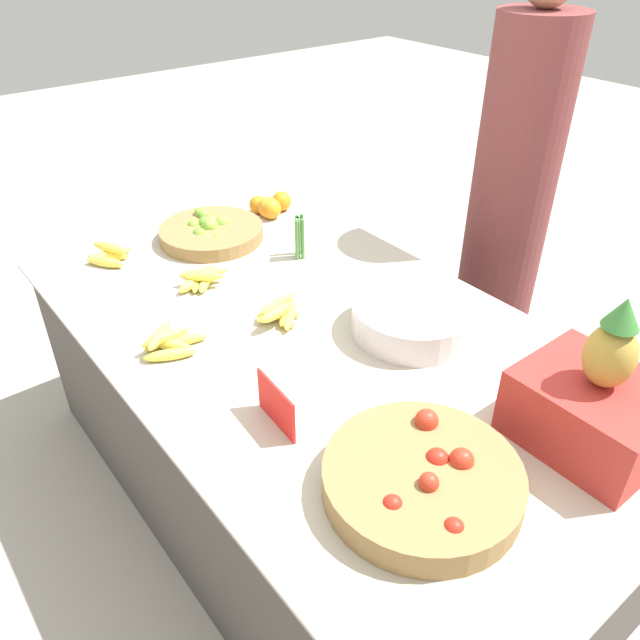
{
  "coord_description": "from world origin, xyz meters",
  "views": [
    {
      "loc": [
        1.11,
        -0.88,
        1.65
      ],
      "look_at": [
        0.0,
        0.0,
        0.69
      ],
      "focal_mm": 35.0,
      "sensor_mm": 36.0,
      "label": 1
    }
  ],
  "objects_px": {
    "lime_bowl": "(211,232)",
    "tomato_basket": "(423,479)",
    "produce_crate": "(594,404)",
    "vendor_person": "(508,215)",
    "price_sign": "(276,405)",
    "metal_bowl": "(413,317)"
  },
  "relations": [
    {
      "from": "metal_bowl",
      "to": "lime_bowl",
      "type": "bearing_deg",
      "value": -169.83
    },
    {
      "from": "metal_bowl",
      "to": "price_sign",
      "type": "xyz_separation_m",
      "value": [
        0.07,
        -0.51,
        0.01
      ]
    },
    {
      "from": "price_sign",
      "to": "vendor_person",
      "type": "bearing_deg",
      "value": 108.18
    },
    {
      "from": "price_sign",
      "to": "produce_crate",
      "type": "relative_size",
      "value": 0.42
    },
    {
      "from": "price_sign",
      "to": "vendor_person",
      "type": "distance_m",
      "value": 1.25
    },
    {
      "from": "metal_bowl",
      "to": "produce_crate",
      "type": "relative_size",
      "value": 0.92
    },
    {
      "from": "tomato_basket",
      "to": "price_sign",
      "type": "relative_size",
      "value": 2.62
    },
    {
      "from": "tomato_basket",
      "to": "price_sign",
      "type": "height_order",
      "value": "price_sign"
    },
    {
      "from": "lime_bowl",
      "to": "tomato_basket",
      "type": "height_order",
      "value": "tomato_basket"
    },
    {
      "from": "lime_bowl",
      "to": "tomato_basket",
      "type": "relative_size",
      "value": 0.9
    },
    {
      "from": "tomato_basket",
      "to": "price_sign",
      "type": "distance_m",
      "value": 0.36
    },
    {
      "from": "produce_crate",
      "to": "vendor_person",
      "type": "xyz_separation_m",
      "value": [
        -0.76,
        0.7,
        -0.03
      ]
    },
    {
      "from": "lime_bowl",
      "to": "tomato_basket",
      "type": "xyz_separation_m",
      "value": [
        1.27,
        -0.24,
        0.01
      ]
    },
    {
      "from": "tomato_basket",
      "to": "metal_bowl",
      "type": "xyz_separation_m",
      "value": [
        -0.42,
        0.4,
        0.01
      ]
    },
    {
      "from": "lime_bowl",
      "to": "produce_crate",
      "type": "xyz_separation_m",
      "value": [
        1.39,
        0.15,
        0.08
      ]
    },
    {
      "from": "tomato_basket",
      "to": "metal_bowl",
      "type": "relative_size",
      "value": 1.19
    },
    {
      "from": "metal_bowl",
      "to": "vendor_person",
      "type": "relative_size",
      "value": 0.22
    },
    {
      "from": "produce_crate",
      "to": "price_sign",
      "type": "bearing_deg",
      "value": -132.33
    },
    {
      "from": "metal_bowl",
      "to": "produce_crate",
      "type": "height_order",
      "value": "produce_crate"
    },
    {
      "from": "produce_crate",
      "to": "tomato_basket",
      "type": "bearing_deg",
      "value": -107.19
    },
    {
      "from": "lime_bowl",
      "to": "price_sign",
      "type": "height_order",
      "value": "price_sign"
    },
    {
      "from": "tomato_basket",
      "to": "produce_crate",
      "type": "relative_size",
      "value": 1.09
    }
  ]
}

